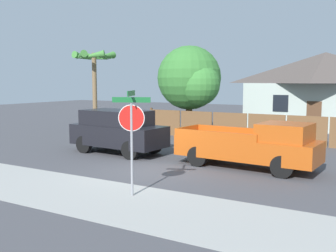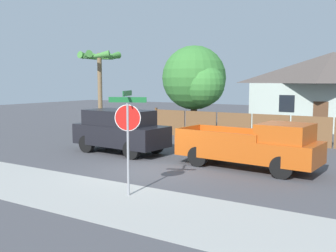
{
  "view_description": "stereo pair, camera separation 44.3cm",
  "coord_description": "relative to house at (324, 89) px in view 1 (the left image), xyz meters",
  "views": [
    {
      "loc": [
        7.77,
        -11.96,
        3.26
      ],
      "look_at": [
        0.48,
        0.61,
        1.6
      ],
      "focal_mm": 42.0,
      "sensor_mm": 36.0,
      "label": 1
    },
    {
      "loc": [
        8.15,
        -11.73,
        3.26
      ],
      "look_at": [
        0.48,
        0.61,
        1.6
      ],
      "focal_mm": 42.0,
      "sensor_mm": 36.0,
      "label": 2
    }
  ],
  "objects": [
    {
      "name": "oak_tree",
      "position": [
        -6.33,
        -8.39,
        0.63
      ],
      "size": [
        4.08,
        3.88,
        5.41
      ],
      "color": "brown",
      "rests_on": "ground"
    },
    {
      "name": "ground_plane",
      "position": [
        -3.34,
        -17.79,
        -2.74
      ],
      "size": [
        80.0,
        80.0,
        0.0
      ],
      "primitive_type": "plane",
      "color": "#47474C"
    },
    {
      "name": "sidewalk_strip",
      "position": [
        -3.34,
        -21.39,
        -2.74
      ],
      "size": [
        36.0,
        3.2,
        0.01
      ],
      "color": "#A3A39E",
      "rests_on": "ground"
    },
    {
      "name": "red_suv",
      "position": [
        -6.37,
        -15.63,
        -1.68
      ],
      "size": [
        4.53,
        2.19,
        1.96
      ],
      "rotation": [
        0.0,
        0.0,
        -0.07
      ],
      "color": "black",
      "rests_on": "ground"
    },
    {
      "name": "house",
      "position": [
        0.0,
        0.0,
        0.0
      ],
      "size": [
        10.15,
        7.91,
        5.28
      ],
      "color": "#B2C1B7",
      "rests_on": "ground"
    },
    {
      "name": "wooden_fence",
      "position": [
        -1.42,
        -9.25,
        -1.98
      ],
      "size": [
        14.56,
        0.12,
        1.62
      ],
      "color": "brown",
      "rests_on": "ground"
    },
    {
      "name": "orange_pickup",
      "position": [
        -0.1,
        -15.65,
        -1.87
      ],
      "size": [
        5.42,
        2.23,
        1.78
      ],
      "rotation": [
        0.0,
        0.0,
        -0.07
      ],
      "color": "#B74C14",
      "rests_on": "ground"
    },
    {
      "name": "stop_sign",
      "position": [
        -1.95,
        -20.79,
        -0.69
      ],
      "size": [
        1.0,
        0.9,
        3.0
      ],
      "rotation": [
        0.0,
        0.0,
        0.42
      ],
      "color": "gray",
      "rests_on": "ground"
    },
    {
      "name": "palm_tree",
      "position": [
        -11.85,
        -10.79,
        1.63
      ],
      "size": [
        2.53,
        2.73,
        5.1
      ],
      "color": "brown",
      "rests_on": "ground"
    }
  ]
}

